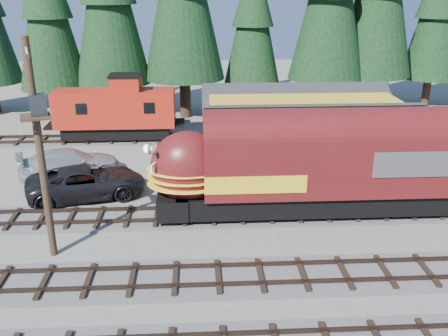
{
  "coord_description": "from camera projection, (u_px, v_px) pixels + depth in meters",
  "views": [
    {
      "loc": [
        -6.75,
        -20.02,
        11.8
      ],
      "look_at": [
        -5.41,
        4.0,
        2.75
      ],
      "focal_mm": 40.0,
      "sensor_mm": 36.0,
      "label": 1
    }
  ],
  "objects": [
    {
      "name": "pickup_truck_b",
      "position": [
        70.0,
        163.0,
        31.75
      ],
      "size": [
        6.74,
        4.53,
        1.81
      ],
      "primitive_type": "imported",
      "rotation": [
        0.0,
        0.0,
        1.92
      ],
      "color": "#ACAFB4",
      "rests_on": "ground"
    },
    {
      "name": "depot",
      "position": [
        302.0,
        128.0,
        31.99
      ],
      "size": [
        12.8,
        7.0,
        5.3
      ],
      "color": "gold",
      "rests_on": "ground"
    },
    {
      "name": "caboose",
      "position": [
        116.0,
        111.0,
        38.52
      ],
      "size": [
        9.15,
        2.65,
        4.76
      ],
      "color": "black",
      "rests_on": "ground"
    },
    {
      "name": "track_spur",
      "position": [
        156.0,
        139.0,
        39.5
      ],
      "size": [
        32.0,
        3.2,
        0.33
      ],
      "color": "#4C4947",
      "rests_on": "ground"
    },
    {
      "name": "locomotive",
      "position": [
        298.0,
        170.0,
        25.97
      ],
      "size": [
        16.21,
        3.22,
        4.41
      ],
      "color": "black",
      "rests_on": "ground"
    },
    {
      "name": "pickup_truck_a",
      "position": [
        87.0,
        182.0,
        28.72
      ],
      "size": [
        7.22,
        4.61,
        1.86
      ],
      "primitive_type": "imported",
      "rotation": [
        0.0,
        0.0,
        1.82
      ],
      "color": "black",
      "rests_on": "ground"
    },
    {
      "name": "ground",
      "position": [
        345.0,
        251.0,
        23.22
      ],
      "size": [
        120.0,
        120.0,
        0.0
      ],
      "primitive_type": "plane",
      "color": "#6B665B",
      "rests_on": "ground"
    },
    {
      "name": "utility_pole",
      "position": [
        39.0,
        138.0,
        20.98
      ],
      "size": [
        1.52,
        2.3,
        9.79
      ],
      "rotation": [
        0.0,
        0.0,
        0.33
      ],
      "color": "black",
      "rests_on": "ground"
    }
  ]
}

